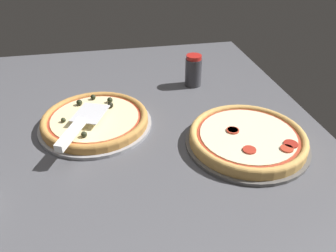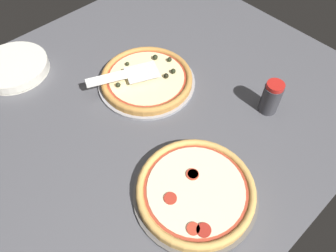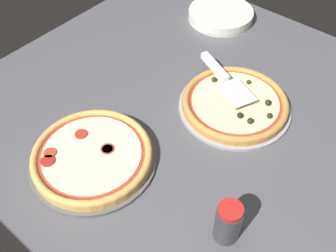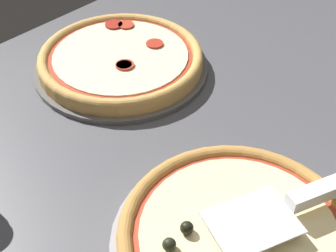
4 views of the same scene
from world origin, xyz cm
name	(u,v)px [view 4 (image 4 of 4)]	position (x,y,z in cm)	size (l,w,h in cm)	color
ground_plane	(220,206)	(0.00, 0.00, -1.80)	(137.20, 119.69, 3.60)	#4C4C51
pizza_pan_front	(237,243)	(-4.93, -6.45, 0.50)	(33.29, 33.29, 1.00)	#939399
pizza_front	(239,234)	(-4.96, -6.46, 2.36)	(31.30, 31.30, 3.89)	#B77F3D
pizza_pan_back	(122,67)	(12.74, 34.05, 0.50)	(33.58, 33.58, 1.00)	#565451
pizza_back	(121,58)	(12.76, 34.06, 2.64)	(31.57, 31.57, 3.10)	tan
serving_spatula	(312,196)	(4.07, -11.07, 5.66)	(24.22, 14.36, 2.00)	silver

